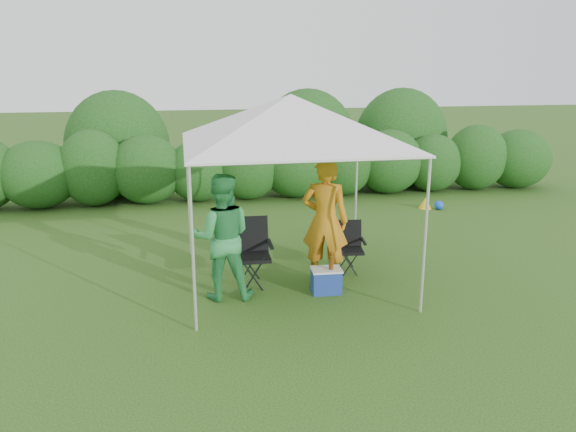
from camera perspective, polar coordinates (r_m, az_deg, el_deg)
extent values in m
plane|color=#355C1D|center=(8.36, 0.93, -7.66)|extent=(70.00, 70.00, 0.00)
ellipsoid|color=#21521A|center=(14.15, -24.04, 3.85)|extent=(1.80, 1.53, 1.57)
cylinder|color=#382616|center=(14.28, -23.77, 1.35)|extent=(0.12, 0.12, 0.30)
ellipsoid|color=#21521A|center=(13.90, -19.21, 4.61)|extent=(1.57, 1.34, 1.80)
cylinder|color=#382616|center=(14.05, -18.95, 1.61)|extent=(0.12, 0.12, 0.30)
ellipsoid|color=#21521A|center=(13.78, -14.18, 4.60)|extent=(1.72, 1.47, 1.65)
cylinder|color=#382616|center=(13.92, -14.00, 1.86)|extent=(0.12, 0.12, 0.30)
ellipsoid|color=#21521A|center=(13.77, -9.10, 4.54)|extent=(1.50, 1.28, 1.50)
cylinder|color=#382616|center=(13.90, -9.00, 2.11)|extent=(0.12, 0.12, 0.30)
ellipsoid|color=#21521A|center=(13.84, -4.07, 5.22)|extent=(1.65, 1.40, 1.73)
cylinder|color=#382616|center=(13.98, -4.02, 2.34)|extent=(0.12, 0.12, 0.30)
ellipsoid|color=#21521A|center=(14.04, 0.88, 5.09)|extent=(1.80, 1.53, 1.57)
cylinder|color=#382616|center=(14.17, 0.87, 2.55)|extent=(0.12, 0.12, 0.30)
ellipsoid|color=#21521A|center=(14.31, 5.68, 5.66)|extent=(1.58, 1.34, 1.80)
cylinder|color=#382616|center=(14.45, 5.60, 2.73)|extent=(0.12, 0.12, 0.30)
ellipsoid|color=#21521A|center=(14.71, 10.24, 5.46)|extent=(1.72, 1.47, 1.65)
cylinder|color=#382616|center=(14.83, 10.12, 2.89)|extent=(0.12, 0.12, 0.30)
ellipsoid|color=#21521A|center=(15.19, 14.53, 5.23)|extent=(1.50, 1.28, 1.50)
cylinder|color=#382616|center=(15.30, 14.39, 3.02)|extent=(0.12, 0.12, 0.30)
ellipsoid|color=#21521A|center=(15.73, 18.59, 5.66)|extent=(1.65, 1.40, 1.73)
cylinder|color=#382616|center=(15.85, 18.38, 3.13)|extent=(0.12, 0.12, 0.30)
ellipsoid|color=#21521A|center=(16.36, 22.31, 5.40)|extent=(1.80, 1.53, 1.57)
cylinder|color=#382616|center=(16.47, 22.09, 3.21)|extent=(0.12, 0.12, 0.30)
cylinder|color=silver|center=(6.90, -9.65, -3.56)|extent=(0.04, 0.04, 2.10)
cylinder|color=silver|center=(7.55, 13.76, -2.15)|extent=(0.04, 0.04, 2.10)
cylinder|color=silver|center=(9.79, -10.07, 1.99)|extent=(0.04, 0.04, 2.10)
cylinder|color=silver|center=(10.26, 6.94, 2.72)|extent=(0.04, 0.04, 2.10)
cube|color=white|center=(8.27, 0.29, 7.34)|extent=(3.10, 3.10, 0.03)
pyramid|color=white|center=(8.23, 0.30, 9.86)|extent=(3.10, 3.10, 0.70)
cube|color=black|center=(9.06, 6.19, -3.49)|extent=(0.50, 0.47, 0.04)
cube|color=black|center=(9.16, 6.06, -1.71)|extent=(0.46, 0.18, 0.42)
cube|color=black|center=(8.98, 4.77, -2.59)|extent=(0.10, 0.38, 0.03)
cube|color=black|center=(9.05, 7.66, -2.54)|extent=(0.10, 0.38, 0.03)
cylinder|color=black|center=(8.91, 5.14, -4.99)|extent=(0.02, 0.02, 0.36)
cylinder|color=black|center=(8.97, 7.52, -4.93)|extent=(0.02, 0.02, 0.36)
cylinder|color=black|center=(9.26, 4.84, -4.19)|extent=(0.02, 0.02, 0.36)
cylinder|color=black|center=(9.32, 7.13, -4.14)|extent=(0.02, 0.02, 0.36)
cube|color=black|center=(8.45, -3.75, -4.18)|extent=(0.57, 0.53, 0.05)
cube|color=black|center=(8.57, -3.93, -1.79)|extent=(0.56, 0.17, 0.53)
cube|color=black|center=(8.36, -5.74, -3.03)|extent=(0.07, 0.47, 0.03)
cube|color=black|center=(8.41, -1.82, -2.86)|extent=(0.07, 0.47, 0.03)
cylinder|color=black|center=(8.29, -5.19, -6.25)|extent=(0.03, 0.03, 0.45)
cylinder|color=black|center=(8.33, -1.96, -6.09)|extent=(0.03, 0.03, 0.45)
cylinder|color=black|center=(8.72, -5.41, -5.14)|extent=(0.03, 0.03, 0.45)
cylinder|color=black|center=(8.76, -2.34, -4.99)|extent=(0.03, 0.03, 0.45)
imported|color=orange|center=(8.45, 3.78, -0.50)|extent=(0.82, 0.69, 1.93)
imported|color=green|center=(7.91, -6.74, -2.13)|extent=(0.94, 0.76, 1.81)
cube|color=navy|center=(8.28, 3.89, -6.65)|extent=(0.43, 0.32, 0.34)
cube|color=silver|center=(8.21, 3.92, -5.46)|extent=(0.45, 0.34, 0.03)
cylinder|color=#592D0C|center=(8.14, 4.42, -4.57)|extent=(0.07, 0.07, 0.26)
cone|color=yellow|center=(13.43, 13.78, 1.31)|extent=(0.31, 0.31, 0.26)
sphere|color=blue|center=(13.39, 15.08, 1.07)|extent=(0.21, 0.21, 0.21)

